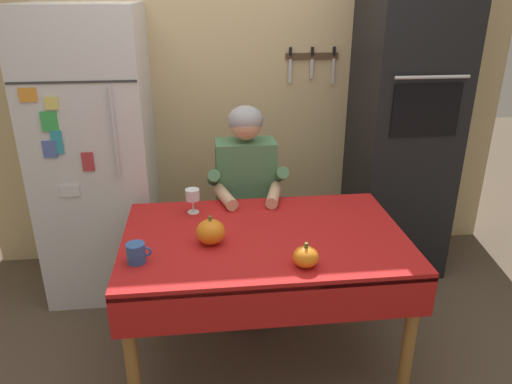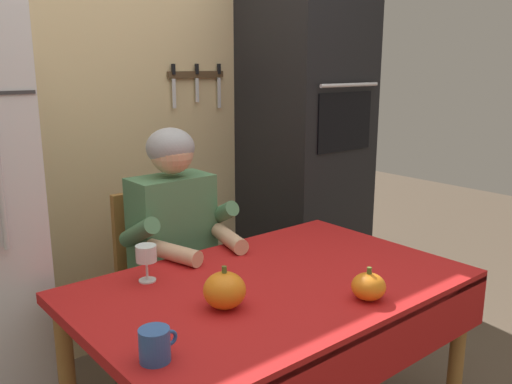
{
  "view_description": "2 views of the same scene",
  "coord_description": "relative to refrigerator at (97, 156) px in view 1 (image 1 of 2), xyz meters",
  "views": [
    {
      "loc": [
        -0.29,
        -2.04,
        1.87
      ],
      "look_at": [
        -0.02,
        0.29,
        0.89
      ],
      "focal_mm": 34.18,
      "sensor_mm": 36.0,
      "label": 1
    },
    {
      "loc": [
        -1.23,
        -1.27,
        1.51
      ],
      "look_at": [
        0.05,
        0.26,
        1.04
      ],
      "focal_mm": 37.9,
      "sensor_mm": 36.0,
      "label": 2
    }
  ],
  "objects": [
    {
      "name": "wine_glass",
      "position": [
        0.6,
        -0.57,
        -0.06
      ],
      "size": [
        0.08,
        0.08,
        0.14
      ],
      "color": "white",
      "rests_on": "dining_table"
    },
    {
      "name": "pumpkin_large",
      "position": [
        0.68,
        -0.92,
        -0.1
      ],
      "size": [
        0.14,
        0.14,
        0.14
      ],
      "color": "orange",
      "rests_on": "dining_table"
    },
    {
      "name": "refrigerator",
      "position": [
        0.0,
        0.0,
        0.0
      ],
      "size": [
        0.68,
        0.71,
        1.8
      ],
      "color": "silver",
      "rests_on": "ground"
    },
    {
      "name": "dining_table",
      "position": [
        0.95,
        -0.88,
        -0.24
      ],
      "size": [
        1.4,
        0.9,
        0.74
      ],
      "color": "#9E6B33",
      "rests_on": "ground"
    },
    {
      "name": "pumpkin_medium",
      "position": [
        1.09,
        -1.18,
        -0.11
      ],
      "size": [
        0.12,
        0.12,
        0.11
      ],
      "color": "orange",
      "rests_on": "dining_table"
    },
    {
      "name": "seated_person",
      "position": [
        0.92,
        -0.28,
        -0.16
      ],
      "size": [
        0.47,
        0.55,
        1.25
      ],
      "color": "#38384C",
      "rests_on": "ground"
    },
    {
      "name": "back_wall_assembly",
      "position": [
        1.0,
        0.39,
        0.4
      ],
      "size": [
        3.7,
        0.13,
        2.6
      ],
      "color": "#D1B784",
      "rests_on": "ground"
    },
    {
      "name": "wall_oven",
      "position": [
        2.0,
        0.04,
        0.15
      ],
      "size": [
        0.6,
        0.64,
        2.1
      ],
      "color": "black",
      "rests_on": "ground"
    },
    {
      "name": "chair_behind_person",
      "position": [
        0.92,
        -0.09,
        -0.39
      ],
      "size": [
        0.4,
        0.4,
        0.93
      ],
      "color": "#9E6B33",
      "rests_on": "ground"
    },
    {
      "name": "coffee_mug",
      "position": [
        0.35,
        -1.06,
        -0.11
      ],
      "size": [
        0.11,
        0.08,
        0.09
      ],
      "color": "#2D569E",
      "rests_on": "dining_table"
    },
    {
      "name": "ground_plane",
      "position": [
        0.95,
        -0.96,
        -0.9
      ],
      "size": [
        10.0,
        10.0,
        0.0
      ],
      "primitive_type": "plane",
      "color": "brown",
      "rests_on": "ground"
    }
  ]
}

